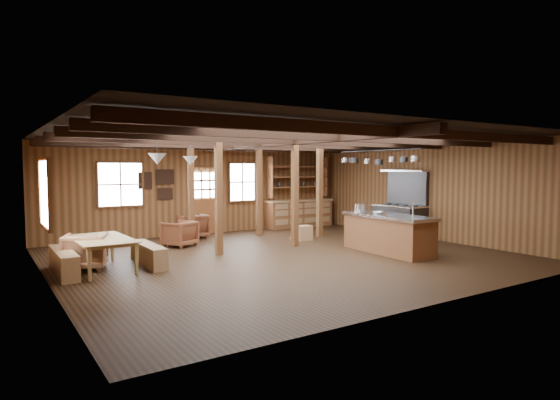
% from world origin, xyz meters
% --- Properties ---
extents(room, '(10.04, 9.04, 2.84)m').
position_xyz_m(room, '(0.00, 0.00, 1.40)').
color(room, black).
rests_on(room, ground).
extents(ceiling_joists, '(9.80, 8.82, 0.18)m').
position_xyz_m(ceiling_joists, '(0.00, 0.18, 2.68)').
color(ceiling_joists, black).
rests_on(ceiling_joists, ceiling).
extents(timber_posts, '(3.95, 2.35, 2.80)m').
position_xyz_m(timber_posts, '(0.52, 2.08, 1.40)').
color(timber_posts, '#402112').
rests_on(timber_posts, floor).
extents(back_door, '(1.02, 0.08, 2.15)m').
position_xyz_m(back_door, '(0.00, 4.45, 0.88)').
color(back_door, brown).
rests_on(back_door, floor).
extents(window_back_left, '(1.32, 0.06, 1.32)m').
position_xyz_m(window_back_left, '(-2.60, 4.46, 1.60)').
color(window_back_left, white).
rests_on(window_back_left, wall_back).
extents(window_back_right, '(1.02, 0.06, 1.32)m').
position_xyz_m(window_back_right, '(1.30, 4.46, 1.60)').
color(window_back_right, white).
rests_on(window_back_right, wall_back).
extents(window_left, '(0.14, 1.24, 1.32)m').
position_xyz_m(window_left, '(-4.96, 0.50, 1.60)').
color(window_left, white).
rests_on(window_left, wall_back).
extents(notice_boards, '(1.08, 0.03, 0.90)m').
position_xyz_m(notice_boards, '(-1.50, 4.46, 1.64)').
color(notice_boards, white).
rests_on(notice_boards, wall_back).
extents(back_counter, '(2.55, 0.60, 2.45)m').
position_xyz_m(back_counter, '(3.40, 4.20, 0.60)').
color(back_counter, brown).
rests_on(back_counter, floor).
extents(pendant_lamps, '(1.86, 2.36, 0.66)m').
position_xyz_m(pendant_lamps, '(-2.25, 1.00, 2.25)').
color(pendant_lamps, '#303033').
rests_on(pendant_lamps, ceiling).
extents(pot_rack, '(0.40, 3.00, 0.41)m').
position_xyz_m(pot_rack, '(3.31, 0.38, 2.30)').
color(pot_rack, '#303033').
rests_on(pot_rack, ceiling).
extents(kitchen_island, '(1.00, 2.54, 1.20)m').
position_xyz_m(kitchen_island, '(2.37, -1.01, 0.48)').
color(kitchen_island, brown).
rests_on(kitchen_island, floor).
extents(step_stool, '(0.51, 0.38, 0.42)m').
position_xyz_m(step_stool, '(1.80, 1.69, 0.21)').
color(step_stool, brown).
rests_on(step_stool, floor).
extents(commercial_range, '(0.83, 1.63, 2.01)m').
position_xyz_m(commercial_range, '(4.65, 0.68, 0.64)').
color(commercial_range, '#303033').
rests_on(commercial_range, floor).
extents(dining_table, '(1.10, 1.90, 0.66)m').
position_xyz_m(dining_table, '(-3.90, 0.73, 0.33)').
color(dining_table, '#9C7F47').
rests_on(dining_table, floor).
extents(bench_wall, '(0.33, 1.74, 0.48)m').
position_xyz_m(bench_wall, '(-4.65, 0.73, 0.24)').
color(bench_wall, brown).
rests_on(bench_wall, floor).
extents(bench_aisle, '(0.31, 1.64, 0.45)m').
position_xyz_m(bench_aisle, '(-2.99, 0.73, 0.23)').
color(bench_aisle, brown).
rests_on(bench_aisle, floor).
extents(armchair_a, '(0.98, 0.99, 0.68)m').
position_xyz_m(armchair_a, '(-1.57, 2.62, 0.34)').
color(armchair_a, brown).
rests_on(armchair_a, floor).
extents(armchair_b, '(0.76, 0.78, 0.71)m').
position_xyz_m(armchair_b, '(-0.71, 3.80, 0.35)').
color(armchair_b, '#5B2E1B').
rests_on(armchair_b, floor).
extents(armchair_c, '(1.03, 1.04, 0.74)m').
position_xyz_m(armchair_c, '(-4.20, 1.00, 0.37)').
color(armchair_c, '#9A6746').
rests_on(armchair_c, floor).
extents(counter_pot, '(0.33, 0.33, 0.20)m').
position_xyz_m(counter_pot, '(2.41, -0.01, 1.04)').
color(counter_pot, silver).
rests_on(counter_pot, kitchen_island).
extents(bowl, '(0.32, 0.32, 0.06)m').
position_xyz_m(bowl, '(2.22, -0.81, 0.97)').
color(bowl, silver).
rests_on(bowl, kitchen_island).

